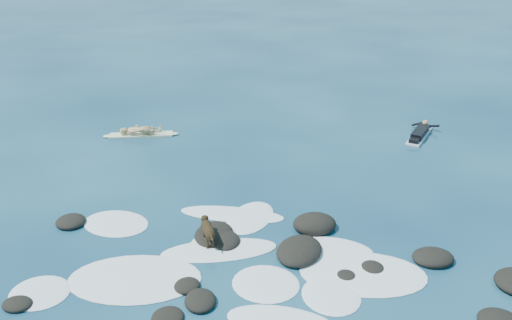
# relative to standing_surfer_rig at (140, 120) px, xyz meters

# --- Properties ---
(ground) EXTENTS (160.00, 160.00, 0.00)m
(ground) POSITION_rel_standing_surfer_rig_xyz_m (6.19, -7.92, -0.71)
(ground) COLOR #0A2642
(ground) RESTS_ON ground
(reef_rocks) EXTENTS (14.13, 7.29, 0.58)m
(reef_rocks) POSITION_rel_standing_surfer_rig_xyz_m (7.84, -8.90, -0.62)
(reef_rocks) COLOR black
(reef_rocks) RESTS_ON ground
(breaking_foam) EXTENTS (10.70, 6.76, 0.12)m
(breaking_foam) POSITION_rel_standing_surfer_rig_xyz_m (5.26, -8.79, -0.70)
(breaking_foam) COLOR white
(breaking_foam) RESTS_ON ground
(standing_surfer_rig) EXTENTS (3.16, 1.08, 1.81)m
(standing_surfer_rig) POSITION_rel_standing_surfer_rig_xyz_m (0.00, 0.00, 0.00)
(standing_surfer_rig) COLOR beige
(standing_surfer_rig) RESTS_ON ground
(paddling_surfer_rig) EXTENTS (1.64, 2.65, 0.47)m
(paddling_surfer_rig) POSITION_rel_standing_surfer_rig_xyz_m (11.73, 1.21, -0.55)
(paddling_surfer_rig) COLOR silver
(paddling_surfer_rig) RESTS_ON ground
(dog) EXTENTS (0.62, 1.17, 0.78)m
(dog) POSITION_rel_standing_surfer_rig_xyz_m (4.40, -8.01, -0.20)
(dog) COLOR black
(dog) RESTS_ON ground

